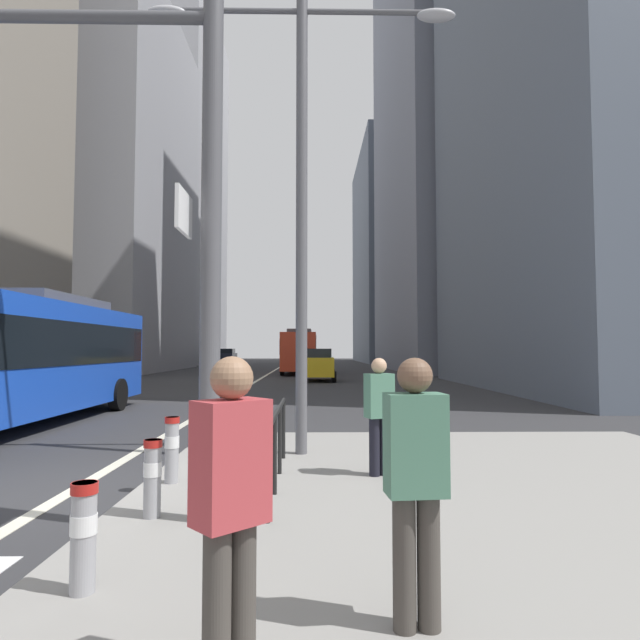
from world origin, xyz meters
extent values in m
plane|color=#303033|center=(0.00, 20.00, 0.00)|extent=(160.00, 160.00, 0.00)
cube|color=gray|center=(5.50, -1.00, 0.07)|extent=(9.00, 10.00, 0.15)
cube|color=beige|center=(0.00, 30.00, 0.01)|extent=(0.20, 80.00, 0.01)
cube|color=#9E9EA3|center=(-16.00, 39.67, 16.12)|extent=(13.93, 20.89, 32.24)
cube|color=#9E9EA3|center=(-16.00, 63.97, 23.67)|extent=(12.35, 22.56, 47.34)
cube|color=slate|center=(17.00, 42.11, 23.92)|extent=(12.59, 24.90, 47.83)
cube|color=slate|center=(17.00, 71.18, 15.45)|extent=(13.09, 25.79, 30.89)
cube|color=blue|center=(-4.02, 5.68, 1.73)|extent=(2.54, 11.74, 2.75)
cube|color=black|center=(-4.02, 5.68, 2.07)|extent=(2.58, 11.50, 1.10)
cube|color=#4C4C51|center=(-4.02, 7.43, 3.25)|extent=(1.76, 4.23, 0.30)
cylinder|color=black|center=(-2.81, 9.42, 0.50)|extent=(0.30, 1.00, 1.00)
cylinder|color=black|center=(-5.21, 9.43, 0.50)|extent=(0.30, 1.00, 1.00)
cube|color=red|center=(2.41, 35.02, 1.73)|extent=(2.66, 11.26, 2.75)
cube|color=black|center=(2.41, 35.02, 2.07)|extent=(2.69, 11.04, 1.10)
cube|color=#4C4C51|center=(2.39, 33.33, 3.25)|extent=(1.81, 4.07, 0.30)
cylinder|color=black|center=(1.26, 38.62, 0.50)|extent=(0.31, 1.00, 1.00)
cylinder|color=black|center=(3.66, 38.59, 0.50)|extent=(0.31, 1.00, 1.00)
cylinder|color=black|center=(1.16, 31.44, 0.50)|extent=(0.31, 1.00, 1.00)
cylinder|color=black|center=(3.56, 31.41, 0.50)|extent=(0.31, 1.00, 1.00)
cube|color=#232838|center=(-6.60, 55.56, 0.87)|extent=(1.79, 4.26, 1.10)
cube|color=black|center=(-6.60, 55.71, 1.68)|extent=(1.50, 2.30, 0.52)
cylinder|color=black|center=(-5.69, 54.11, 0.32)|extent=(0.22, 0.64, 0.64)
cylinder|color=black|center=(-7.51, 54.11, 0.32)|extent=(0.22, 0.64, 0.64)
cylinder|color=black|center=(-5.70, 57.01, 0.32)|extent=(0.22, 0.64, 0.64)
cylinder|color=black|center=(-7.52, 57.00, 0.32)|extent=(0.22, 0.64, 0.64)
cube|color=gold|center=(3.71, 24.71, 0.87)|extent=(1.85, 4.30, 1.10)
cube|color=black|center=(3.71, 24.56, 1.68)|extent=(1.53, 2.33, 0.52)
cylinder|color=black|center=(2.83, 26.18, 0.32)|extent=(0.23, 0.64, 0.64)
cylinder|color=black|center=(4.65, 26.15, 0.32)|extent=(0.23, 0.64, 0.64)
cylinder|color=black|center=(2.78, 23.28, 0.32)|extent=(0.23, 0.64, 0.64)
cylinder|color=black|center=(4.60, 23.25, 0.32)|extent=(0.23, 0.64, 0.64)
cylinder|color=#515156|center=(2.18, -1.85, 3.15)|extent=(0.22, 0.22, 6.00)
cube|color=white|center=(1.93, -2.03, 3.35)|extent=(0.04, 0.60, 0.44)
cylinder|color=#56565B|center=(3.08, 1.70, 4.15)|extent=(0.20, 0.20, 8.00)
cylinder|color=#56565B|center=(1.88, 1.70, 7.95)|extent=(2.40, 0.10, 0.10)
ellipsoid|color=#B2B2B7|center=(0.68, 1.70, 7.90)|extent=(0.70, 0.32, 0.20)
cylinder|color=#56565B|center=(4.28, 1.70, 7.95)|extent=(2.40, 0.10, 0.10)
ellipsoid|color=#B2B2B7|center=(5.48, 1.70, 7.90)|extent=(0.70, 0.32, 0.20)
cylinder|color=#99999E|center=(1.57, -3.48, 0.55)|extent=(0.18, 0.18, 0.80)
cylinder|color=white|center=(1.57, -3.48, 0.64)|extent=(0.19, 0.19, 0.14)
cylinder|color=#B21E19|center=(1.57, -3.48, 0.91)|extent=(0.20, 0.20, 0.08)
cylinder|color=#99999E|center=(1.56, -1.72, 0.56)|extent=(0.18, 0.18, 0.82)
cylinder|color=white|center=(1.56, -1.72, 0.66)|extent=(0.19, 0.19, 0.15)
cylinder|color=#B21E19|center=(1.56, -1.72, 0.93)|extent=(0.20, 0.20, 0.08)
cylinder|color=#99999E|center=(1.39, -0.26, 0.59)|extent=(0.18, 0.18, 0.87)
cylinder|color=white|center=(1.39, -0.26, 0.69)|extent=(0.19, 0.19, 0.16)
cylinder|color=#B21E19|center=(1.39, -0.26, 0.98)|extent=(0.20, 0.20, 0.08)
cylinder|color=black|center=(2.80, -1.92, 0.62)|extent=(0.06, 0.06, 0.95)
cylinder|color=black|center=(2.80, -0.84, 0.62)|extent=(0.06, 0.06, 0.95)
cylinder|color=black|center=(2.80, 0.23, 0.62)|extent=(0.06, 0.06, 0.95)
cylinder|color=black|center=(2.80, 1.31, 0.62)|extent=(0.06, 0.06, 0.95)
cylinder|color=black|center=(2.80, -0.31, 1.10)|extent=(0.06, 3.23, 0.06)
cylinder|color=#423D38|center=(3.85, -4.04, 0.57)|extent=(0.15, 0.15, 0.85)
cylinder|color=#423D38|center=(4.00, -4.03, 0.57)|extent=(0.15, 0.15, 0.85)
cube|color=#4C7F66|center=(3.92, -4.03, 1.32)|extent=(0.40, 0.27, 0.65)
sphere|color=brown|center=(3.92, -4.03, 1.76)|extent=(0.23, 0.23, 0.23)
cylinder|color=#423D38|center=(2.88, -4.56, 0.58)|extent=(0.15, 0.15, 0.85)
cylinder|color=#423D38|center=(2.76, -4.67, 0.58)|extent=(0.15, 0.15, 0.85)
cube|color=#B73D42|center=(2.82, -4.61, 1.33)|extent=(0.44, 0.43, 0.66)
sphere|color=#9E7556|center=(2.82, -4.61, 1.78)|extent=(0.23, 0.23, 0.23)
cylinder|color=black|center=(4.30, 0.13, 0.55)|extent=(0.15, 0.15, 0.81)
cylinder|color=black|center=(4.14, 0.08, 0.55)|extent=(0.15, 0.15, 0.81)
cube|color=#4C7F66|center=(4.22, 0.10, 1.27)|extent=(0.44, 0.35, 0.62)
sphere|color=tan|center=(4.22, 0.10, 1.69)|extent=(0.22, 0.22, 0.22)
camera|label=1|loc=(3.25, -7.52, 1.94)|focal=29.98mm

